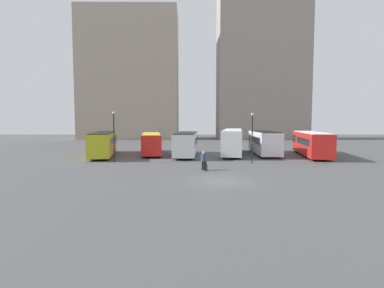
{
  "coord_description": "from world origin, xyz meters",
  "views": [
    {
      "loc": [
        -2.31,
        -21.88,
        4.38
      ],
      "look_at": [
        -1.97,
        11.71,
        1.87
      ],
      "focal_mm": 28.0,
      "sensor_mm": 36.0,
      "label": 1
    }
  ],
  "objects_px": {
    "bus_1": "(151,143)",
    "lamp_post_0": "(252,134)",
    "bus_4": "(264,142)",
    "bus_0": "(103,143)",
    "bus_3": "(233,141)",
    "bus_2": "(186,143)",
    "suitcase": "(206,167)",
    "traveler": "(203,159)",
    "lamp_post_1": "(114,132)",
    "bus_5": "(311,143)"
  },
  "relations": [
    {
      "from": "bus_1",
      "to": "lamp_post_0",
      "type": "xyz_separation_m",
      "value": [
        11.72,
        -9.0,
        1.61
      ]
    },
    {
      "from": "bus_4",
      "to": "bus_0",
      "type": "bearing_deg",
      "value": 97.09
    },
    {
      "from": "bus_3",
      "to": "bus_4",
      "type": "xyz_separation_m",
      "value": [
        4.21,
        0.16,
        -0.13
      ]
    },
    {
      "from": "bus_2",
      "to": "suitcase",
      "type": "distance_m",
      "value": 12.09
    },
    {
      "from": "traveler",
      "to": "lamp_post_1",
      "type": "bearing_deg",
      "value": 65.57
    },
    {
      "from": "suitcase",
      "to": "lamp_post_0",
      "type": "bearing_deg",
      "value": -40.71
    },
    {
      "from": "bus_0",
      "to": "bus_1",
      "type": "relative_size",
      "value": 1.15
    },
    {
      "from": "bus_4",
      "to": "lamp_post_1",
      "type": "height_order",
      "value": "lamp_post_1"
    },
    {
      "from": "bus_0",
      "to": "bus_3",
      "type": "xyz_separation_m",
      "value": [
        16.82,
        1.23,
        0.17
      ]
    },
    {
      "from": "bus_2",
      "to": "suitcase",
      "type": "bearing_deg",
      "value": -167.68
    },
    {
      "from": "bus_5",
      "to": "lamp_post_0",
      "type": "bearing_deg",
      "value": 136.45
    },
    {
      "from": "lamp_post_1",
      "to": "traveler",
      "type": "bearing_deg",
      "value": -30.31
    },
    {
      "from": "bus_1",
      "to": "bus_2",
      "type": "distance_m",
      "value": 5.13
    },
    {
      "from": "bus_0",
      "to": "lamp_post_0",
      "type": "relative_size",
      "value": 2.28
    },
    {
      "from": "bus_0",
      "to": "lamp_post_1",
      "type": "height_order",
      "value": "lamp_post_1"
    },
    {
      "from": "bus_0",
      "to": "suitcase",
      "type": "xyz_separation_m",
      "value": [
        12.51,
        -11.96,
        -1.35
      ]
    },
    {
      "from": "bus_3",
      "to": "traveler",
      "type": "height_order",
      "value": "bus_3"
    },
    {
      "from": "bus_0",
      "to": "lamp_post_1",
      "type": "bearing_deg",
      "value": -164.27
    },
    {
      "from": "bus_2",
      "to": "lamp_post_1",
      "type": "bearing_deg",
      "value": 130.44
    },
    {
      "from": "bus_3",
      "to": "bus_5",
      "type": "distance_m",
      "value": 9.94
    },
    {
      "from": "bus_4",
      "to": "bus_5",
      "type": "xyz_separation_m",
      "value": [
        5.58,
        -1.83,
        -0.03
      ]
    },
    {
      "from": "lamp_post_0",
      "to": "lamp_post_1",
      "type": "distance_m",
      "value": 14.83
    },
    {
      "from": "bus_4",
      "to": "traveler",
      "type": "height_order",
      "value": "bus_4"
    },
    {
      "from": "suitcase",
      "to": "lamp_post_1",
      "type": "height_order",
      "value": "lamp_post_1"
    },
    {
      "from": "bus_2",
      "to": "bus_5",
      "type": "height_order",
      "value": "bus_5"
    },
    {
      "from": "bus_2",
      "to": "lamp_post_0",
      "type": "bearing_deg",
      "value": -131.67
    },
    {
      "from": "bus_3",
      "to": "bus_5",
      "type": "height_order",
      "value": "bus_3"
    },
    {
      "from": "traveler",
      "to": "suitcase",
      "type": "bearing_deg",
      "value": -151.06
    },
    {
      "from": "bus_0",
      "to": "lamp_post_0",
      "type": "distance_m",
      "value": 19.08
    },
    {
      "from": "bus_5",
      "to": "suitcase",
      "type": "distance_m",
      "value": 18.26
    },
    {
      "from": "bus_5",
      "to": "traveler",
      "type": "distance_m",
      "value": 18.08
    },
    {
      "from": "bus_1",
      "to": "bus_4",
      "type": "bearing_deg",
      "value": -99.01
    },
    {
      "from": "traveler",
      "to": "suitcase",
      "type": "xyz_separation_m",
      "value": [
        0.2,
        -0.48,
        -0.7
      ]
    },
    {
      "from": "bus_4",
      "to": "traveler",
      "type": "relative_size",
      "value": 6.37
    },
    {
      "from": "bus_4",
      "to": "bus_1",
      "type": "bearing_deg",
      "value": 91.4
    },
    {
      "from": "bus_5",
      "to": "bus_0",
      "type": "bearing_deg",
      "value": 98.9
    },
    {
      "from": "bus_2",
      "to": "bus_5",
      "type": "bearing_deg",
      "value": -87.84
    },
    {
      "from": "bus_2",
      "to": "bus_3",
      "type": "height_order",
      "value": "bus_3"
    },
    {
      "from": "bus_1",
      "to": "lamp_post_1",
      "type": "relative_size",
      "value": 1.92
    },
    {
      "from": "bus_4",
      "to": "suitcase",
      "type": "bearing_deg",
      "value": 150.76
    },
    {
      "from": "lamp_post_0",
      "to": "lamp_post_1",
      "type": "bearing_deg",
      "value": 175.58
    },
    {
      "from": "traveler",
      "to": "lamp_post_0",
      "type": "xyz_separation_m",
      "value": [
        5.34,
        4.38,
        2.13
      ]
    },
    {
      "from": "traveler",
      "to": "lamp_post_1",
      "type": "relative_size",
      "value": 0.31
    },
    {
      "from": "bus_0",
      "to": "bus_1",
      "type": "xyz_separation_m",
      "value": [
        5.92,
        1.89,
        -0.13
      ]
    },
    {
      "from": "bus_2",
      "to": "bus_4",
      "type": "height_order",
      "value": "bus_4"
    },
    {
      "from": "traveler",
      "to": "bus_3",
      "type": "bearing_deg",
      "value": -13.65
    },
    {
      "from": "bus_5",
      "to": "lamp_post_0",
      "type": "relative_size",
      "value": 2.33
    },
    {
      "from": "bus_0",
      "to": "bus_3",
      "type": "bearing_deg",
      "value": -95.72
    },
    {
      "from": "bus_1",
      "to": "bus_5",
      "type": "relative_size",
      "value": 0.85
    },
    {
      "from": "bus_0",
      "to": "traveler",
      "type": "distance_m",
      "value": 16.85
    }
  ]
}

